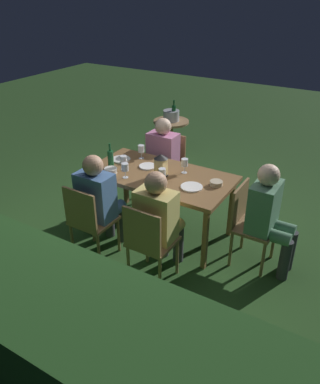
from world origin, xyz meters
TOP-DOWN VIEW (x-y plane):
  - ground_plane at (0.00, 0.00)m, footprint 16.00×16.00m
  - dining_table at (0.00, 0.00)m, footprint 1.62×0.84m
  - chair_side_left_b at (0.36, -0.81)m, footprint 0.42×0.40m
  - person_in_pink at (0.36, -0.62)m, footprint 0.38×0.47m
  - chair_head_near at (-1.06, 0.00)m, footprint 0.40×0.42m
  - person_in_green at (-1.25, 0.00)m, footprint 0.48×0.38m
  - chair_side_right_a at (-0.36, 0.81)m, footprint 0.42×0.40m
  - person_in_mustard at (-0.36, 0.62)m, footprint 0.38×0.47m
  - chair_side_right_b at (0.36, 0.81)m, footprint 0.42×0.40m
  - person_in_blue at (0.36, 0.62)m, footprint 0.38×0.47m
  - lantern_centerpiece at (-0.04, 0.05)m, footprint 0.15×0.15m
  - green_bottle_on_table at (0.58, 0.13)m, footprint 0.07×0.07m
  - wine_glass_a at (-0.21, -0.17)m, footprint 0.08×0.08m
  - wine_glass_b at (0.42, -0.26)m, footprint 0.08×0.08m
  - wine_glass_c at (0.28, 0.27)m, footprint 0.08×0.08m
  - wine_glass_d at (-0.13, 0.17)m, footprint 0.08×0.08m
  - wine_glass_e at (0.41, 0.11)m, footprint 0.08×0.08m
  - plate_a at (-0.45, 0.11)m, footprint 0.23×0.23m
  - plate_b at (0.22, -0.09)m, footprint 0.20×0.20m
  - plate_c at (0.61, -0.10)m, footprint 0.23×0.23m
  - bowl_olives at (-0.64, -0.07)m, footprint 0.13×0.13m
  - bowl_bread at (0.49, 0.25)m, footprint 0.14×0.14m
  - side_table at (0.97, -1.98)m, footprint 0.58×0.58m
  - ice_bucket at (0.97, -1.98)m, footprint 0.26×0.26m
  - hedge_backdrop at (0.00, 2.20)m, footprint 4.73×0.80m

SIDE VIEW (x-z plane):
  - ground_plane at x=0.00m, z-range 0.00..0.00m
  - side_table at x=0.97m, z-range 0.11..0.76m
  - chair_side_left_b at x=0.36m, z-range 0.05..0.92m
  - chair_head_near at x=-1.06m, z-range 0.05..0.92m
  - chair_side_right_a at x=-0.36m, z-range 0.05..0.92m
  - chair_side_right_b at x=0.36m, z-range 0.05..0.92m
  - hedge_backdrop at x=0.00m, z-range 0.00..1.09m
  - person_in_pink at x=0.36m, z-range 0.06..1.21m
  - person_in_green at x=-1.25m, z-range 0.06..1.21m
  - person_in_mustard at x=-0.36m, z-range 0.06..1.21m
  - person_in_blue at x=0.36m, z-range 0.06..1.21m
  - dining_table at x=0.00m, z-range 0.32..1.07m
  - ice_bucket at x=0.97m, z-range 0.58..0.92m
  - plate_a at x=-0.45m, z-range 0.76..0.77m
  - plate_b at x=0.22m, z-range 0.76..0.77m
  - plate_c at x=0.61m, z-range 0.76..0.77m
  - bowl_olives at x=-0.64m, z-range 0.76..0.81m
  - bowl_bread at x=0.49m, z-range 0.76..0.81m
  - green_bottle_on_table at x=0.58m, z-range 0.72..1.01m
  - wine_glass_a at x=-0.21m, z-range 0.79..0.96m
  - wine_glass_b at x=0.42m, z-range 0.79..0.96m
  - wine_glass_c at x=0.28m, z-range 0.79..0.96m
  - wine_glass_d at x=-0.13m, z-range 0.79..0.96m
  - wine_glass_e at x=0.41m, z-range 0.79..0.96m
  - lantern_centerpiece at x=-0.04m, z-range 0.77..1.04m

